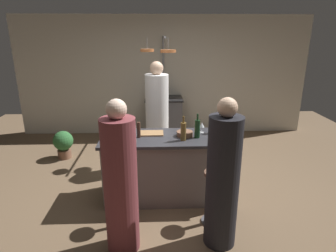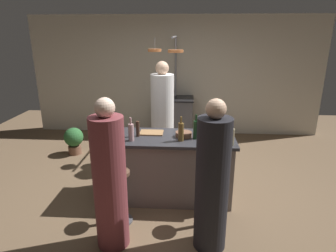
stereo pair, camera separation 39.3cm
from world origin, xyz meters
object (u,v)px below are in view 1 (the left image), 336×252
(mixing_bowl_wooden, at_px, (185,134))
(bar_stool_left, at_px, (126,197))
(wine_bottle_rose, at_px, (133,133))
(wine_bottle_amber, at_px, (183,131))
(wine_bottle_dark, at_px, (216,125))
(mixing_bowl_blue, at_px, (223,134))
(wine_glass_near_right_guest, at_px, (202,125))
(wine_glass_near_left_guest, at_px, (224,133))
(cutting_board, at_px, (152,133))
(stove_range, at_px, (164,118))
(wine_bottle_red, at_px, (197,128))
(pepper_mill, at_px, (139,130))
(guest_right, at_px, (223,180))
(wine_bottle_white, at_px, (234,134))
(guest_left, at_px, (121,184))
(chef, at_px, (157,120))
(potted_plant, at_px, (63,143))
(bar_stool_right, at_px, (214,195))

(mixing_bowl_wooden, bearing_deg, bar_stool_left, -139.78)
(wine_bottle_rose, relative_size, wine_bottle_amber, 0.95)
(wine_bottle_dark, bearing_deg, mixing_bowl_blue, -64.88)
(wine_bottle_amber, bearing_deg, wine_bottle_dark, 29.57)
(wine_glass_near_right_guest, bearing_deg, bar_stool_left, -142.57)
(wine_glass_near_right_guest, distance_m, wine_glass_near_left_guest, 0.40)
(wine_bottle_amber, bearing_deg, cutting_board, 147.32)
(mixing_bowl_wooden, bearing_deg, wine_bottle_dark, 14.38)
(stove_range, relative_size, wine_bottle_red, 2.73)
(pepper_mill, bearing_deg, guest_right, -46.08)
(pepper_mill, height_order, wine_bottle_white, wine_bottle_white)
(guest_left, bearing_deg, wine_bottle_amber, 50.35)
(bar_stool_left, distance_m, mixing_bowl_blue, 1.50)
(chef, distance_m, wine_bottle_rose, 1.22)
(potted_plant, height_order, wine_glass_near_left_guest, wine_glass_near_left_guest)
(guest_left, height_order, cutting_board, guest_left)
(stove_range, height_order, wine_glass_near_left_guest, wine_glass_near_left_guest)
(wine_bottle_amber, height_order, mixing_bowl_blue, wine_bottle_amber)
(bar_stool_left, distance_m, wine_bottle_rose, 0.78)
(bar_stool_right, relative_size, cutting_board, 2.12)
(wine_bottle_red, bearing_deg, wine_bottle_white, -25.74)
(bar_stool_right, bearing_deg, wine_glass_near_left_guest, 67.56)
(stove_range, height_order, wine_bottle_rose, wine_bottle_rose)
(mixing_bowl_blue, bearing_deg, chef, 130.87)
(cutting_board, xyz_separation_m, wine_bottle_red, (0.60, -0.17, 0.12))
(guest_left, distance_m, wine_bottle_amber, 1.14)
(guest_right, xyz_separation_m, wine_glass_near_left_guest, (0.18, 0.78, 0.24))
(stove_range, xyz_separation_m, bar_stool_left, (-0.53, -3.07, -0.07))
(guest_left, xyz_separation_m, wine_bottle_amber, (0.71, 0.86, 0.26))
(wine_bottle_rose, xyz_separation_m, wine_bottle_red, (0.83, 0.13, 0.01))
(wine_glass_near_right_guest, xyz_separation_m, wine_glass_near_left_guest, (0.23, -0.32, 0.00))
(pepper_mill, distance_m, mixing_bowl_blue, 1.12)
(stove_range, distance_m, pepper_mill, 2.56)
(wine_bottle_amber, relative_size, mixing_bowl_wooden, 1.48)
(guest_left, bearing_deg, potted_plant, 119.49)
(cutting_board, height_order, mixing_bowl_blue, mixing_bowl_blue)
(chef, height_order, wine_bottle_amber, chef)
(wine_bottle_rose, bearing_deg, wine_bottle_white, -3.53)
(bar_stool_right, distance_m, wine_glass_near_left_guest, 0.79)
(wine_bottle_red, bearing_deg, guest_left, -133.50)
(cutting_board, xyz_separation_m, wine_glass_near_right_guest, (0.69, 0.02, 0.10))
(mixing_bowl_wooden, bearing_deg, potted_plant, 146.73)
(pepper_mill, xyz_separation_m, wine_bottle_dark, (1.05, 0.14, 0.00))
(chef, distance_m, wine_glass_near_left_guest, 1.46)
(bar_stool_left, relative_size, mixing_bowl_wooden, 3.14)
(bar_stool_left, relative_size, bar_stool_right, 1.00)
(potted_plant, height_order, wine_bottle_amber, wine_bottle_amber)
(bar_stool_right, relative_size, mixing_bowl_blue, 3.10)
(wine_bottle_dark, xyz_separation_m, wine_bottle_white, (0.15, -0.38, 0.01))
(guest_right, relative_size, mixing_bowl_wooden, 7.56)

